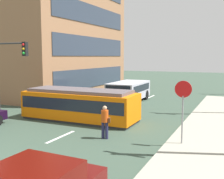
{
  "coord_description": "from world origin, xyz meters",
  "views": [
    {
      "loc": [
        8.2,
        -5.46,
        4.09
      ],
      "look_at": [
        1.4,
        9.24,
        2.17
      ],
      "focal_mm": 44.59,
      "sensor_mm": 36.0,
      "label": 1
    }
  ],
  "objects": [
    {
      "name": "streetcar_tram",
      "position": [
        -1.11,
        9.7,
        1.04
      ],
      "size": [
        7.5,
        2.58,
        2.02
      ],
      "color": "orange",
      "rests_on": "ground"
    },
    {
      "name": "traffic_light_mast",
      "position": [
        -4.85,
        7.5,
        3.55
      ],
      "size": [
        2.53,
        0.33,
        5.09
      ],
      "color": "#333333",
      "rests_on": "ground"
    },
    {
      "name": "lane_stripe_4",
      "position": [
        0.0,
        21.7,
        0.01
      ],
      "size": [
        0.16,
        2.4,
        0.01
      ],
      "primitive_type": "cube",
      "color": "silver",
      "rests_on": "ground"
    },
    {
      "name": "sidewalk_curb_right",
      "position": [
        6.8,
        6.0,
        0.07
      ],
      "size": [
        3.2,
        36.0,
        0.14
      ],
      "primitive_type": "cube",
      "color": "#9C9988",
      "rests_on": "ground"
    },
    {
      "name": "stop_sign",
      "position": [
        5.91,
        7.1,
        2.19
      ],
      "size": [
        0.76,
        0.07,
        2.88
      ],
      "color": "gray",
      "rests_on": "sidewalk_curb_right"
    },
    {
      "name": "lane_stripe_1",
      "position": [
        0.0,
        2.0,
        0.01
      ],
      "size": [
        0.16,
        2.4,
        0.01
      ],
      "primitive_type": "cube",
      "color": "silver",
      "rests_on": "ground"
    },
    {
      "name": "lane_stripe_3",
      "position": [
        0.0,
        15.7,
        0.01
      ],
      "size": [
        0.16,
        2.4,
        0.01
      ],
      "primitive_type": "cube",
      "color": "silver",
      "rests_on": "ground"
    },
    {
      "name": "corner_building",
      "position": [
        -13.98,
        20.16,
        6.4
      ],
      "size": [
        16.5,
        16.55,
        12.8
      ],
      "color": "#986948",
      "rests_on": "ground"
    },
    {
      "name": "city_bus",
      "position": [
        -1.03,
        18.11,
        1.02
      ],
      "size": [
        2.61,
        5.22,
        1.78
      ],
      "color": "#B0AEBC",
      "rests_on": "ground"
    },
    {
      "name": "lane_stripe_2",
      "position": [
        0.0,
        6.0,
        0.01
      ],
      "size": [
        0.16,
        2.4,
        0.01
      ],
      "primitive_type": "cube",
      "color": "silver",
      "rests_on": "ground"
    },
    {
      "name": "pedestrian_crossing",
      "position": [
        2.19,
        6.69,
        0.94
      ],
      "size": [
        0.48,
        0.36,
        1.67
      ],
      "color": "#242347",
      "rests_on": "ground"
    },
    {
      "name": "ground_plane",
      "position": [
        0.0,
        10.0,
        0.0
      ],
      "size": [
        120.0,
        120.0,
        0.0
      ],
      "primitive_type": "plane",
      "color": "#374A3C"
    }
  ]
}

